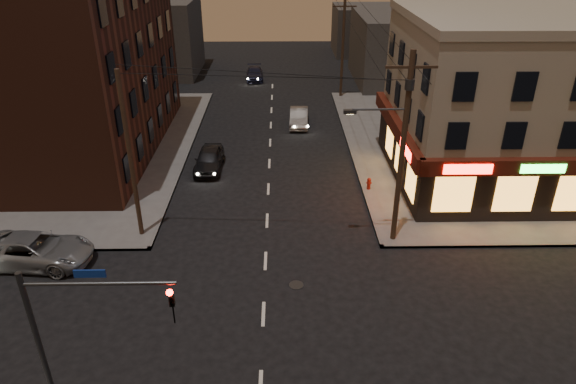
{
  "coord_description": "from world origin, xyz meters",
  "views": [
    {
      "loc": [
        0.79,
        -17.43,
        15.02
      ],
      "look_at": [
        1.16,
        5.39,
        3.2
      ],
      "focal_mm": 32.0,
      "sensor_mm": 36.0,
      "label": 1
    }
  ],
  "objects_px": {
    "suv_cross": "(35,250)",
    "sedan_mid": "(299,117)",
    "sedan_near": "(209,159)",
    "sedan_far": "(255,74)",
    "fire_hydrant": "(369,183)"
  },
  "relations": [
    {
      "from": "sedan_near",
      "to": "fire_hydrant",
      "type": "distance_m",
      "value": 11.11
    },
    {
      "from": "sedan_near",
      "to": "sedan_far",
      "type": "height_order",
      "value": "sedan_near"
    },
    {
      "from": "suv_cross",
      "to": "fire_hydrant",
      "type": "distance_m",
      "value": 19.38
    },
    {
      "from": "fire_hydrant",
      "to": "suv_cross",
      "type": "bearing_deg",
      "value": -156.81
    },
    {
      "from": "suv_cross",
      "to": "sedan_far",
      "type": "relative_size",
      "value": 1.27
    },
    {
      "from": "sedan_mid",
      "to": "fire_hydrant",
      "type": "xyz_separation_m",
      "value": [
        4.02,
        -12.33,
        -0.13
      ]
    },
    {
      "from": "suv_cross",
      "to": "sedan_far",
      "type": "xyz_separation_m",
      "value": [
        9.44,
        34.76,
        -0.14
      ]
    },
    {
      "from": "suv_cross",
      "to": "sedan_far",
      "type": "distance_m",
      "value": 36.02
    },
    {
      "from": "suv_cross",
      "to": "sedan_mid",
      "type": "bearing_deg",
      "value": -28.85
    },
    {
      "from": "sedan_near",
      "to": "fire_hydrant",
      "type": "xyz_separation_m",
      "value": [
        10.54,
        -3.51,
        -0.18
      ]
    },
    {
      "from": "suv_cross",
      "to": "sedan_near",
      "type": "height_order",
      "value": "suv_cross"
    },
    {
      "from": "sedan_mid",
      "to": "fire_hydrant",
      "type": "distance_m",
      "value": 12.97
    },
    {
      "from": "suv_cross",
      "to": "sedan_mid",
      "type": "relative_size",
      "value": 1.31
    },
    {
      "from": "suv_cross",
      "to": "sedan_near",
      "type": "bearing_deg",
      "value": -27.35
    },
    {
      "from": "sedan_near",
      "to": "sedan_mid",
      "type": "distance_m",
      "value": 10.97
    }
  ]
}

